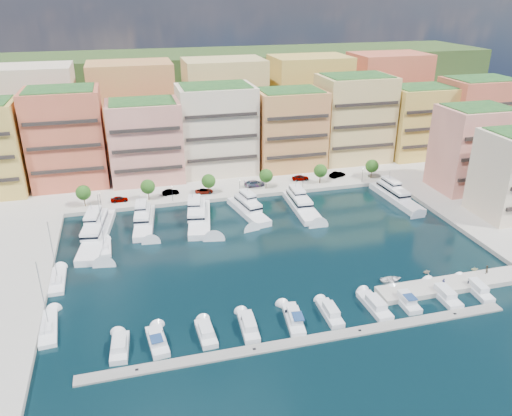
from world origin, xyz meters
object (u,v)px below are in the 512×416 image
(lamppost_3, at_px, (303,179))
(tree_4, at_px, (320,171))
(yacht_4, at_px, (301,205))
(car_3, at_px, (254,183))
(tree_3, at_px, (266,176))
(sailboat_2, at_px, (105,248))
(yacht_2, at_px, (199,216))
(yacht_3, at_px, (248,209))
(lamppost_2, at_px, (240,185))
(cruiser_2, at_px, (206,333))
(tender_3, at_px, (475,269))
(car_0, at_px, (119,199))
(lamppost_0, at_px, (100,198))
(person_1, at_px, (486,269))
(person_0, at_px, (443,283))
(tree_0, at_px, (83,193))
(tree_1, at_px, (148,187))
(sailboat_0, at_px, (48,329))
(lamppost_4, at_px, (363,173))
(tree_5, at_px, (372,166))
(lamppost_1, at_px, (172,191))
(cruiser_9, at_px, (476,289))
(tender_1, at_px, (427,272))
(cruiser_0, at_px, (120,348))
(car_2, at_px, (204,191))
(yacht_0, at_px, (97,232))
(cruiser_5, at_px, (330,313))
(cruiser_6, at_px, (375,306))
(car_4, at_px, (300,178))
(sailboat_1, at_px, (58,281))
(car_5, at_px, (337,174))
(cruiser_8, at_px, (443,295))
(cruiser_1, at_px, (157,341))
(car_1, at_px, (171,192))
(tree_2, at_px, (209,181))
(cruiser_7, at_px, (405,301))
(yacht_6, at_px, (395,195))
(cruiser_3, at_px, (249,327))
(cruiser_4, at_px, (294,319))

(lamppost_3, bearing_deg, tree_4, 20.97)
(yacht_4, bearing_deg, car_3, 116.99)
(tree_3, relative_size, sailboat_2, 0.43)
(yacht_2, relative_size, yacht_3, 1.15)
(lamppost_2, distance_m, car_3, 7.44)
(cruiser_2, bearing_deg, tree_3, 65.32)
(tender_3, height_order, car_0, car_0)
(lamppost_0, distance_m, person_1, 89.80)
(tree_4, distance_m, person_0, 56.61)
(tree_0, xyz_separation_m, sailboat_2, (4.92, -23.30, -4.42))
(tree_1, distance_m, sailboat_0, 53.77)
(lamppost_4, xyz_separation_m, sailboat_2, (-71.08, -21.00, -3.51))
(tree_5, distance_m, cruiser_2, 82.67)
(lamppost_1, relative_size, person_0, 2.26)
(cruiser_9, height_order, tender_1, cruiser_9)
(tree_1, xyz_separation_m, cruiser_0, (-8.35, -58.08, -4.20))
(tender_3, bearing_deg, car_2, 47.94)
(yacht_3, xyz_separation_m, car_0, (-31.11, 13.35, 0.54))
(yacht_0, bearing_deg, cruiser_2, -66.63)
(tree_3, distance_m, tender_1, 53.66)
(person_1, bearing_deg, car_2, -57.49)
(yacht_4, height_order, cruiser_5, yacht_4)
(cruiser_6, relative_size, car_4, 1.83)
(tree_3, height_order, lamppost_2, tree_3)
(cruiser_2, xyz_separation_m, sailboat_1, (-24.97, 23.32, -0.24))
(car_5, height_order, person_0, person_0)
(tree_1, distance_m, cruiser_8, 76.32)
(car_2, height_order, car_4, car_4)
(cruiser_1, distance_m, car_1, 60.92)
(tree_2, xyz_separation_m, cruiser_6, (19.49, -58.09, -4.20))
(cruiser_7, bearing_deg, car_0, 129.78)
(tree_5, relative_size, cruiser_0, 0.77)
(tree_3, distance_m, person_1, 61.73)
(yacht_0, relative_size, tender_1, 16.24)
(tree_0, xyz_separation_m, cruiser_2, (21.31, -58.08, -4.20))
(yacht_4, relative_size, cruiser_5, 2.49)
(yacht_6, bearing_deg, tree_0, 170.02)
(tree_5, bearing_deg, sailboat_0, -149.27)
(tree_4, distance_m, cruiser_3, 68.25)
(tree_1, bearing_deg, cruiser_9, -45.87)
(tender_1, height_order, person_1, person_1)
(car_0, bearing_deg, tree_0, 94.16)
(sailboat_1, bearing_deg, cruiser_2, -43.04)
(lamppost_0, relative_size, cruiser_4, 0.46)
(tree_2, bearing_deg, sailboat_1, -135.73)
(lamppost_3, bearing_deg, yacht_0, -165.68)
(lamppost_1, distance_m, lamppost_2, 18.00)
(cruiser_7, relative_size, car_5, 1.50)
(cruiser_3, xyz_separation_m, cruiser_9, (43.93, -0.00, -0.00))
(lamppost_1, xyz_separation_m, cruiser_7, (35.54, -55.80, -3.26))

